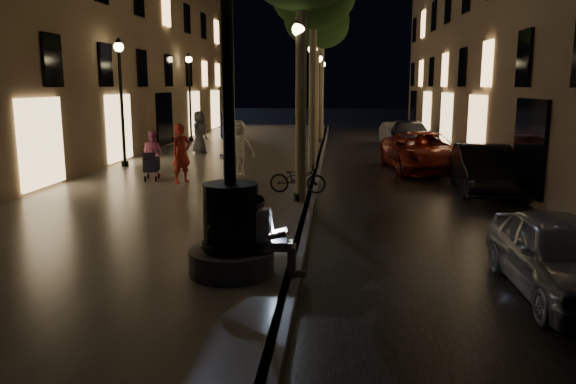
# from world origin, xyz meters

# --- Properties ---
(ground) EXTENTS (120.00, 120.00, 0.00)m
(ground) POSITION_xyz_m (0.00, 15.00, 0.00)
(ground) COLOR black
(ground) RESTS_ON ground
(cobble_lane) EXTENTS (6.00, 45.00, 0.02)m
(cobble_lane) POSITION_xyz_m (3.00, 15.00, 0.01)
(cobble_lane) COLOR black
(cobble_lane) RESTS_ON ground
(promenade) EXTENTS (8.00, 45.00, 0.20)m
(promenade) POSITION_xyz_m (-4.00, 15.00, 0.10)
(promenade) COLOR #605C55
(promenade) RESTS_ON ground
(curb_strip) EXTENTS (0.25, 45.00, 0.20)m
(curb_strip) POSITION_xyz_m (0.00, 15.00, 0.10)
(curb_strip) COLOR #59595B
(curb_strip) RESTS_ON ground
(fountain_lamppost) EXTENTS (1.40, 1.40, 5.21)m
(fountain_lamppost) POSITION_xyz_m (-1.00, 2.00, 1.21)
(fountain_lamppost) COLOR #59595B
(fountain_lamppost) RESTS_ON promenade
(seated_man_laptop) EXTENTS (0.95, 0.32, 1.32)m
(seated_man_laptop) POSITION_xyz_m (-0.39, 2.00, 0.90)
(seated_man_laptop) COLOR tan
(seated_man_laptop) RESTS_ON promenade
(tree_third) EXTENTS (3.00, 3.00, 7.20)m
(tree_third) POSITION_xyz_m (-0.30, 20.00, 6.14)
(tree_third) COLOR #6B604C
(tree_third) RESTS_ON promenade
(tree_far) EXTENTS (3.00, 3.00, 7.50)m
(tree_far) POSITION_xyz_m (-0.22, 26.00, 6.43)
(tree_far) COLOR #6B604C
(tree_far) RESTS_ON promenade
(lamp_curb_a) EXTENTS (0.36, 0.36, 4.81)m
(lamp_curb_a) POSITION_xyz_m (-0.30, 8.00, 3.24)
(lamp_curb_a) COLOR black
(lamp_curb_a) RESTS_ON promenade
(lamp_curb_b) EXTENTS (0.36, 0.36, 4.81)m
(lamp_curb_b) POSITION_xyz_m (-0.30, 16.00, 3.24)
(lamp_curb_b) COLOR black
(lamp_curb_b) RESTS_ON promenade
(lamp_curb_c) EXTENTS (0.36, 0.36, 4.81)m
(lamp_curb_c) POSITION_xyz_m (-0.30, 24.00, 3.24)
(lamp_curb_c) COLOR black
(lamp_curb_c) RESTS_ON promenade
(lamp_curb_d) EXTENTS (0.36, 0.36, 4.81)m
(lamp_curb_d) POSITION_xyz_m (-0.30, 32.00, 3.24)
(lamp_curb_d) COLOR black
(lamp_curb_d) RESTS_ON promenade
(lamp_left_b) EXTENTS (0.36, 0.36, 4.81)m
(lamp_left_b) POSITION_xyz_m (-7.40, 14.00, 3.24)
(lamp_left_b) COLOR black
(lamp_left_b) RESTS_ON promenade
(lamp_left_c) EXTENTS (0.36, 0.36, 4.81)m
(lamp_left_c) POSITION_xyz_m (-7.40, 24.00, 3.24)
(lamp_left_c) COLOR black
(lamp_left_c) RESTS_ON promenade
(stroller) EXTENTS (0.54, 1.04, 1.04)m
(stroller) POSITION_xyz_m (-5.29, 10.85, 0.72)
(stroller) COLOR black
(stroller) RESTS_ON promenade
(car_front) EXTENTS (1.55, 3.78, 1.28)m
(car_front) POSITION_xyz_m (4.21, 1.97, 0.64)
(car_front) COLOR #A4A6AC
(car_front) RESTS_ON ground
(car_second) EXTENTS (1.84, 4.52, 1.46)m
(car_second) POSITION_xyz_m (5.20, 10.72, 0.73)
(car_second) COLOR black
(car_second) RESTS_ON ground
(car_third) EXTENTS (3.04, 5.65, 1.51)m
(car_third) POSITION_xyz_m (4.00, 14.91, 0.75)
(car_third) COLOR maroon
(car_third) RESTS_ON ground
(car_rear) EXTENTS (2.06, 4.93, 1.42)m
(car_rear) POSITION_xyz_m (4.45, 22.35, 0.71)
(car_rear) COLOR #2C2C30
(car_rear) RESTS_ON ground
(car_fifth) EXTENTS (1.71, 3.95, 1.26)m
(car_fifth) POSITION_xyz_m (4.00, 24.50, 0.63)
(car_fifth) COLOR #979893
(car_fifth) RESTS_ON ground
(pedestrian_red) EXTENTS (0.78, 0.81, 1.87)m
(pedestrian_red) POSITION_xyz_m (-4.19, 10.53, 1.13)
(pedestrian_red) COLOR #B62C24
(pedestrian_red) RESTS_ON promenade
(pedestrian_pink) EXTENTS (0.90, 0.78, 1.56)m
(pedestrian_pink) POSITION_xyz_m (-5.56, 11.84, 0.98)
(pedestrian_pink) COLOR pink
(pedestrian_pink) RESTS_ON promenade
(pedestrian_white) EXTENTS (1.41, 1.25, 1.90)m
(pedestrian_white) POSITION_xyz_m (-2.64, 12.06, 1.15)
(pedestrian_white) COLOR white
(pedestrian_white) RESTS_ON promenade
(pedestrian_blue) EXTENTS (0.67, 1.20, 1.93)m
(pedestrian_blue) POSITION_xyz_m (-4.13, 17.18, 1.16)
(pedestrian_blue) COLOR navy
(pedestrian_blue) RESTS_ON promenade
(pedestrian_dark) EXTENTS (0.84, 1.07, 1.92)m
(pedestrian_dark) POSITION_xyz_m (-5.53, 18.34, 1.16)
(pedestrian_dark) COLOR #38393E
(pedestrian_dark) RESTS_ON promenade
(bicycle) EXTENTS (1.67, 0.69, 0.86)m
(bicycle) POSITION_xyz_m (-0.40, 9.09, 0.63)
(bicycle) COLOR black
(bicycle) RESTS_ON promenade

